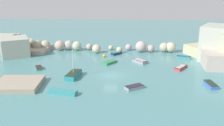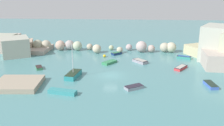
% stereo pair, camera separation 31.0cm
% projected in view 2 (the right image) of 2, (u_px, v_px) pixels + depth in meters
% --- Properties ---
extents(cove_water, '(160.00, 160.00, 0.00)m').
position_uv_depth(cove_water, '(110.00, 75.00, 46.06)').
color(cove_water, teal).
rests_on(cove_water, ground).
extents(rock_breakwater, '(35.75, 5.15, 2.71)m').
position_uv_depth(rock_breakwater, '(98.00, 46.00, 62.92)').
color(rock_breakwater, '#A8A68A').
rests_on(rock_breakwater, ground).
extents(stone_dock, '(7.56, 6.99, 0.81)m').
position_uv_depth(stone_dock, '(18.00, 84.00, 41.02)').
color(stone_dock, tan).
rests_on(stone_dock, ground).
extents(channel_buoy, '(0.66, 0.66, 0.66)m').
position_uv_depth(channel_buoy, '(104.00, 56.00, 57.66)').
color(channel_buoy, gold).
rests_on(channel_buoy, cove_water).
extents(moored_boat_0, '(2.64, 2.54, 0.54)m').
position_uv_depth(moored_boat_0, '(116.00, 53.00, 59.95)').
color(moored_boat_0, navy).
rests_on(moored_boat_0, cove_water).
extents(moored_boat_1, '(3.21, 2.72, 0.53)m').
position_uv_depth(moored_boat_1, '(134.00, 87.00, 39.97)').
color(moored_boat_1, gray).
rests_on(moored_boat_1, cove_water).
extents(moored_boat_2, '(3.32, 3.49, 0.63)m').
position_uv_depth(moored_boat_2, '(140.00, 61.00, 53.59)').
color(moored_boat_2, gray).
rests_on(moored_boat_2, cove_water).
extents(moored_boat_3, '(2.03, 2.51, 0.49)m').
position_uv_depth(moored_boat_3, '(39.00, 68.00, 49.65)').
color(moored_boat_3, '#3D7D53').
rests_on(moored_boat_3, cove_water).
extents(moored_boat_4, '(3.15, 3.55, 0.47)m').
position_uv_depth(moored_boat_4, '(109.00, 62.00, 53.12)').
color(moored_boat_4, '#338453').
rests_on(moored_boat_4, cove_water).
extents(moored_boat_5, '(2.37, 4.58, 5.99)m').
position_uv_depth(moored_boat_5, '(73.00, 75.00, 45.03)').
color(moored_boat_5, teal).
rests_on(moored_boat_5, cove_water).
extents(moored_boat_6, '(3.04, 3.61, 0.53)m').
position_uv_depth(moored_boat_6, '(181.00, 68.00, 49.52)').
color(moored_boat_6, '#CB3438').
rests_on(moored_boat_6, cove_water).
extents(moored_boat_7, '(3.20, 1.96, 0.63)m').
position_uv_depth(moored_boat_7, '(184.00, 57.00, 56.51)').
color(moored_boat_7, teal).
rests_on(moored_boat_7, cove_water).
extents(moored_boat_8, '(4.52, 2.06, 0.63)m').
position_uv_depth(moored_boat_8, '(62.00, 92.00, 38.12)').
color(moored_boat_8, teal).
rests_on(moored_boat_8, cove_water).
extents(moored_boat_9, '(1.67, 3.35, 0.56)m').
position_uv_depth(moored_boat_9, '(211.00, 85.00, 40.92)').
color(moored_boat_9, '#3B5DB6').
rests_on(moored_boat_9, cove_water).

